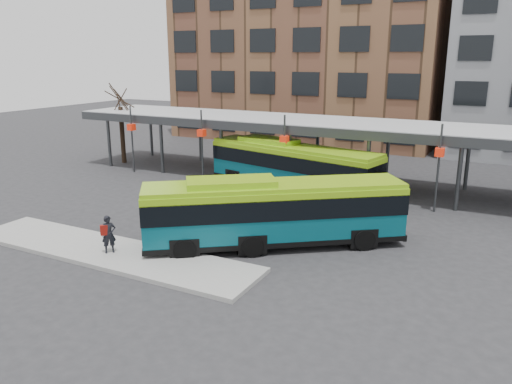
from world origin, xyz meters
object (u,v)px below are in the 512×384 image
at_px(bus_rear, 292,165).
at_px(pedestrian, 109,234).
at_px(tree, 122,132).
at_px(bus_front, 273,211).

height_order(bus_rear, pedestrian, bus_rear).
distance_m(tree, bus_front, 21.36).
height_order(bus_front, pedestrian, bus_front).
bearing_deg(bus_front, pedestrian, -178.70).
xyz_separation_m(bus_rear, pedestrian, (-2.54, -13.39, -0.65)).
height_order(bus_front, bus_rear, bus_rear).
bearing_deg(pedestrian, tree, 79.41).
bearing_deg(pedestrian, bus_front, -13.03).
relative_size(tree, pedestrian, 3.46).
relative_size(bus_rear, pedestrian, 7.26).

